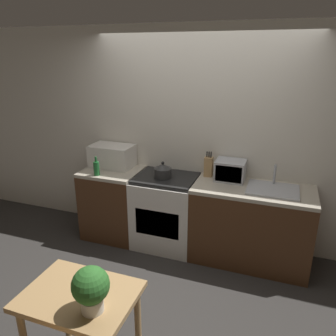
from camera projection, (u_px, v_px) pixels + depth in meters
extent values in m
plane|color=#33302D|center=(169.00, 284.00, 3.42)|extent=(16.00, 16.00, 0.00)
cube|color=silver|center=(199.00, 139.00, 3.94)|extent=(10.00, 0.06, 2.60)
cube|color=#4C2D19|center=(114.00, 204.00, 4.25)|extent=(0.70, 0.62, 0.86)
cube|color=#B7AD99|center=(112.00, 171.00, 4.10)|extent=(0.70, 0.62, 0.04)
cube|color=#4C2D19|center=(250.00, 226.00, 3.70)|extent=(1.30, 0.62, 0.86)
cube|color=#B7AD99|center=(254.00, 190.00, 3.55)|extent=(1.30, 0.62, 0.04)
cube|color=silver|center=(166.00, 212.00, 4.02)|extent=(0.73, 0.62, 0.86)
cube|color=black|center=(166.00, 178.00, 3.87)|extent=(0.71, 0.57, 0.04)
cube|color=black|center=(157.00, 224.00, 3.75)|extent=(0.53, 0.02, 0.32)
cylinder|color=#2D2D2D|center=(163.00, 173.00, 3.81)|extent=(0.20, 0.20, 0.12)
cone|color=#2D2D2D|center=(163.00, 166.00, 3.79)|extent=(0.19, 0.19, 0.05)
sphere|color=black|center=(163.00, 163.00, 3.77)|extent=(0.04, 0.04, 0.04)
cube|color=silver|center=(112.00, 156.00, 4.17)|extent=(0.53, 0.34, 0.28)
cube|color=black|center=(106.00, 160.00, 4.02)|extent=(0.47, 0.01, 0.22)
cylinder|color=#1E662D|center=(97.00, 169.00, 3.88)|extent=(0.07, 0.07, 0.17)
cylinder|color=#1E662D|center=(96.00, 159.00, 3.85)|extent=(0.03, 0.03, 0.06)
cube|color=tan|center=(208.00, 167.00, 3.85)|extent=(0.09, 0.08, 0.23)
cylinder|color=black|center=(207.00, 154.00, 3.80)|extent=(0.01, 0.01, 0.07)
cylinder|color=black|center=(209.00, 155.00, 3.80)|extent=(0.01, 0.01, 0.07)
cylinder|color=black|center=(211.00, 155.00, 3.79)|extent=(0.01, 0.01, 0.07)
cube|color=#ADAFB5|center=(230.00, 170.00, 3.73)|extent=(0.33, 0.27, 0.23)
cube|color=black|center=(228.00, 174.00, 3.61)|extent=(0.29, 0.01, 0.19)
cube|color=#ADAFB5|center=(273.00, 190.00, 3.48)|extent=(0.53, 0.42, 0.02)
cylinder|color=#ADAFB5|center=(275.00, 174.00, 3.57)|extent=(0.03, 0.03, 0.22)
cube|color=tan|center=(80.00, 296.00, 2.24)|extent=(0.77, 0.56, 0.04)
cylinder|color=tan|center=(65.00, 305.00, 2.66)|extent=(0.05, 0.05, 0.69)
cylinder|color=tan|center=(138.00, 326.00, 2.46)|extent=(0.05, 0.05, 0.69)
cylinder|color=beige|center=(92.00, 304.00, 2.07)|extent=(0.14, 0.14, 0.09)
sphere|color=#2D6B28|center=(91.00, 285.00, 2.02)|extent=(0.24, 0.24, 0.24)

